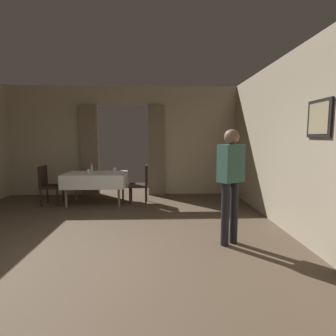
% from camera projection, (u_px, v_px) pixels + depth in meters
% --- Properties ---
extents(ground, '(10.08, 10.08, 0.00)m').
position_uv_depth(ground, '(84.00, 262.00, 3.47)').
color(ground, '#4C3D2D').
extents(wall_right, '(0.16, 8.40, 3.00)m').
position_uv_depth(wall_right, '(333.00, 145.00, 3.41)').
color(wall_right, tan).
rests_on(wall_right, ground).
extents(wall_back, '(6.40, 0.27, 3.00)m').
position_uv_depth(wall_back, '(123.00, 141.00, 7.45)').
color(wall_back, tan).
rests_on(wall_back, ground).
extents(dining_table_mid, '(1.44, 0.96, 0.75)m').
position_uv_depth(dining_table_mid, '(96.00, 177.00, 6.45)').
color(dining_table_mid, '#7A604C').
rests_on(dining_table_mid, ground).
extents(chair_mid_left, '(0.44, 0.44, 0.93)m').
position_uv_depth(chair_mid_left, '(48.00, 183.00, 6.36)').
color(chair_mid_left, black).
rests_on(chair_mid_left, ground).
extents(chair_mid_right, '(0.44, 0.44, 0.93)m').
position_uv_depth(chair_mid_right, '(142.00, 182.00, 6.53)').
color(chair_mid_right, black).
rests_on(chair_mid_right, ground).
extents(flower_vase_mid, '(0.07, 0.07, 0.21)m').
position_uv_depth(flower_vase_mid, '(92.00, 167.00, 6.71)').
color(flower_vase_mid, silver).
rests_on(flower_vase_mid, dining_table_mid).
extents(glass_mid_b, '(0.07, 0.07, 0.10)m').
position_uv_depth(glass_mid_b, '(88.00, 171.00, 6.35)').
color(glass_mid_b, silver).
rests_on(glass_mid_b, dining_table_mid).
extents(glass_mid_c, '(0.07, 0.07, 0.12)m').
position_uv_depth(glass_mid_c, '(115.00, 170.00, 6.60)').
color(glass_mid_c, silver).
rests_on(glass_mid_c, dining_table_mid).
extents(plate_mid_d, '(0.21, 0.21, 0.01)m').
position_uv_depth(plate_mid_d, '(82.00, 172.00, 6.54)').
color(plate_mid_d, white).
rests_on(plate_mid_d, dining_table_mid).
extents(person_waiter_by_doorway, '(0.42, 0.37, 1.72)m').
position_uv_depth(person_waiter_by_doorway, '(231.00, 177.00, 3.93)').
color(person_waiter_by_doorway, black).
rests_on(person_waiter_by_doorway, ground).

